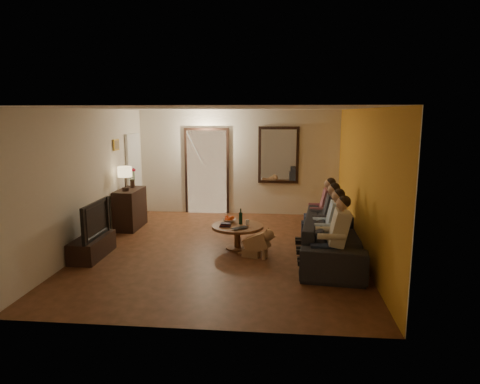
# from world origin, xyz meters

# --- Properties ---
(floor) EXTENTS (5.00, 6.00, 0.01)m
(floor) POSITION_xyz_m (0.00, 0.00, 0.00)
(floor) COLOR #422611
(floor) RESTS_ON ground
(ceiling) EXTENTS (5.00, 6.00, 0.01)m
(ceiling) POSITION_xyz_m (0.00, 0.00, 2.60)
(ceiling) COLOR white
(ceiling) RESTS_ON back_wall
(back_wall) EXTENTS (5.00, 0.02, 2.60)m
(back_wall) POSITION_xyz_m (0.00, 3.00, 1.30)
(back_wall) COLOR beige
(back_wall) RESTS_ON floor
(front_wall) EXTENTS (5.00, 0.02, 2.60)m
(front_wall) POSITION_xyz_m (0.00, -3.00, 1.30)
(front_wall) COLOR beige
(front_wall) RESTS_ON floor
(left_wall) EXTENTS (0.02, 6.00, 2.60)m
(left_wall) POSITION_xyz_m (-2.50, 0.00, 1.30)
(left_wall) COLOR beige
(left_wall) RESTS_ON floor
(right_wall) EXTENTS (0.02, 6.00, 2.60)m
(right_wall) POSITION_xyz_m (2.50, 0.00, 1.30)
(right_wall) COLOR beige
(right_wall) RESTS_ON floor
(orange_accent) EXTENTS (0.01, 6.00, 2.60)m
(orange_accent) POSITION_xyz_m (2.49, 0.00, 1.30)
(orange_accent) COLOR gold
(orange_accent) RESTS_ON right_wall
(kitchen_doorway) EXTENTS (1.00, 0.06, 2.10)m
(kitchen_doorway) POSITION_xyz_m (-0.80, 2.98, 1.05)
(kitchen_doorway) COLOR #FFE0A5
(kitchen_doorway) RESTS_ON floor
(door_trim) EXTENTS (1.12, 0.04, 2.22)m
(door_trim) POSITION_xyz_m (-0.80, 2.97, 1.05)
(door_trim) COLOR black
(door_trim) RESTS_ON floor
(fridge_glimpse) EXTENTS (0.45, 0.03, 1.70)m
(fridge_glimpse) POSITION_xyz_m (-0.55, 2.98, 0.90)
(fridge_glimpse) COLOR silver
(fridge_glimpse) RESTS_ON floor
(mirror_frame) EXTENTS (1.00, 0.05, 1.40)m
(mirror_frame) POSITION_xyz_m (1.00, 2.96, 1.50)
(mirror_frame) COLOR black
(mirror_frame) RESTS_ON back_wall
(mirror_glass) EXTENTS (0.86, 0.02, 1.26)m
(mirror_glass) POSITION_xyz_m (1.00, 2.93, 1.50)
(mirror_glass) COLOR white
(mirror_glass) RESTS_ON back_wall
(white_door) EXTENTS (0.06, 0.85, 2.04)m
(white_door) POSITION_xyz_m (-2.46, 2.30, 1.02)
(white_door) COLOR white
(white_door) RESTS_ON floor
(framed_art) EXTENTS (0.03, 0.28, 0.24)m
(framed_art) POSITION_xyz_m (-2.47, 1.30, 1.85)
(framed_art) COLOR #B28C33
(framed_art) RESTS_ON left_wall
(art_canvas) EXTENTS (0.01, 0.22, 0.18)m
(art_canvas) POSITION_xyz_m (-2.46, 1.30, 1.85)
(art_canvas) COLOR brown
(art_canvas) RESTS_ON left_wall
(dresser) EXTENTS (0.45, 0.98, 0.87)m
(dresser) POSITION_xyz_m (-2.25, 1.36, 0.44)
(dresser) COLOR black
(dresser) RESTS_ON floor
(table_lamp) EXTENTS (0.30, 0.30, 0.54)m
(table_lamp) POSITION_xyz_m (-2.25, 1.14, 1.14)
(table_lamp) COLOR beige
(table_lamp) RESTS_ON dresser
(flower_vase) EXTENTS (0.14, 0.14, 0.44)m
(flower_vase) POSITION_xyz_m (-2.25, 1.58, 1.09)
(flower_vase) COLOR #AE122B
(flower_vase) RESTS_ON dresser
(tv_stand) EXTENTS (0.45, 1.09, 0.36)m
(tv_stand) POSITION_xyz_m (-2.25, -0.61, 0.18)
(tv_stand) COLOR black
(tv_stand) RESTS_ON floor
(tv) EXTENTS (1.11, 0.14, 0.64)m
(tv) POSITION_xyz_m (-2.25, -0.61, 0.68)
(tv) COLOR black
(tv) RESTS_ON tv_stand
(sofa) EXTENTS (2.66, 1.29, 0.75)m
(sofa) POSITION_xyz_m (2.00, -0.31, 0.37)
(sofa) COLOR black
(sofa) RESTS_ON floor
(person_a) EXTENTS (0.60, 0.40, 1.20)m
(person_a) POSITION_xyz_m (1.90, -1.21, 0.60)
(person_a) COLOR tan
(person_a) RESTS_ON sofa
(person_b) EXTENTS (0.60, 0.40, 1.20)m
(person_b) POSITION_xyz_m (1.90, -0.61, 0.60)
(person_b) COLOR tan
(person_b) RESTS_ON sofa
(person_c) EXTENTS (0.60, 0.40, 1.20)m
(person_c) POSITION_xyz_m (1.90, -0.01, 0.60)
(person_c) COLOR tan
(person_c) RESTS_ON sofa
(person_d) EXTENTS (0.60, 0.40, 1.20)m
(person_d) POSITION_xyz_m (1.90, 0.59, 0.60)
(person_d) COLOR tan
(person_d) RESTS_ON sofa
(dog) EXTENTS (0.61, 0.39, 0.56)m
(dog) POSITION_xyz_m (0.66, -0.37, 0.28)
(dog) COLOR tan
(dog) RESTS_ON floor
(coffee_table) EXTENTS (1.06, 1.06, 0.45)m
(coffee_table) POSITION_xyz_m (0.27, 0.11, 0.23)
(coffee_table) COLOR brown
(coffee_table) RESTS_ON floor
(bowl) EXTENTS (0.26, 0.26, 0.06)m
(bowl) POSITION_xyz_m (0.09, 0.33, 0.48)
(bowl) COLOR white
(bowl) RESTS_ON coffee_table
(oranges) EXTENTS (0.20, 0.20, 0.08)m
(oranges) POSITION_xyz_m (0.09, 0.33, 0.55)
(oranges) COLOR #F24A14
(oranges) RESTS_ON bowl
(wine_bottle) EXTENTS (0.07, 0.07, 0.31)m
(wine_bottle) POSITION_xyz_m (0.32, 0.21, 0.60)
(wine_bottle) COLOR black
(wine_bottle) RESTS_ON coffee_table
(wine_glass) EXTENTS (0.06, 0.06, 0.10)m
(wine_glass) POSITION_xyz_m (0.45, 0.16, 0.50)
(wine_glass) COLOR silver
(wine_glass) RESTS_ON coffee_table
(book_stack) EXTENTS (0.20, 0.15, 0.07)m
(book_stack) POSITION_xyz_m (0.05, 0.01, 0.48)
(book_stack) COLOR black
(book_stack) RESTS_ON coffee_table
(laptop) EXTENTS (0.38, 0.38, 0.03)m
(laptop) POSITION_xyz_m (0.37, -0.17, 0.46)
(laptop) COLOR black
(laptop) RESTS_ON coffee_table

